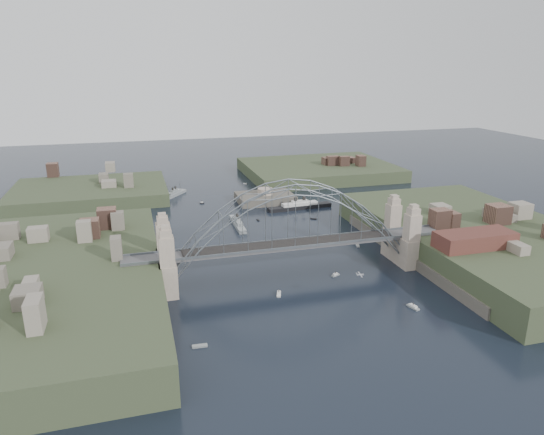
{
  "coord_description": "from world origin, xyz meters",
  "views": [
    {
      "loc": [
        -37.07,
        -112.08,
        52.23
      ],
      "look_at": [
        0.0,
        18.0,
        10.0
      ],
      "focal_mm": 32.53,
      "sensor_mm": 36.0,
      "label": 1
    }
  ],
  "objects_px": {
    "bridge": "(291,229)",
    "naval_cruiser_near": "(238,223)",
    "naval_cruiser_far": "(174,194)",
    "ocean_liner": "(300,206)",
    "wharf_shed": "(475,240)",
    "fort_island": "(265,202)"
  },
  "relations": [
    {
      "from": "bridge",
      "to": "naval_cruiser_near",
      "type": "xyz_separation_m",
      "value": [
        -4.96,
        42.93,
        -11.48
      ]
    },
    {
      "from": "naval_cruiser_near",
      "to": "naval_cruiser_far",
      "type": "height_order",
      "value": "naval_cruiser_near"
    },
    {
      "from": "bridge",
      "to": "naval_cruiser_near",
      "type": "height_order",
      "value": "bridge"
    },
    {
      "from": "ocean_liner",
      "to": "naval_cruiser_far",
      "type": "bearing_deg",
      "value": 143.84
    },
    {
      "from": "wharf_shed",
      "to": "naval_cruiser_far",
      "type": "height_order",
      "value": "wharf_shed"
    },
    {
      "from": "wharf_shed",
      "to": "naval_cruiser_far",
      "type": "relative_size",
      "value": 1.43
    },
    {
      "from": "fort_island",
      "to": "bridge",
      "type": "bearing_deg",
      "value": -99.73
    },
    {
      "from": "bridge",
      "to": "naval_cruiser_near",
      "type": "bearing_deg",
      "value": 96.58
    },
    {
      "from": "bridge",
      "to": "fort_island",
      "type": "distance_m",
      "value": 72.14
    },
    {
      "from": "wharf_shed",
      "to": "ocean_liner",
      "type": "bearing_deg",
      "value": 107.4
    },
    {
      "from": "bridge",
      "to": "fort_island",
      "type": "height_order",
      "value": "bridge"
    },
    {
      "from": "naval_cruiser_near",
      "to": "ocean_liner",
      "type": "bearing_deg",
      "value": 26.95
    },
    {
      "from": "naval_cruiser_near",
      "to": "ocean_liner",
      "type": "height_order",
      "value": "ocean_liner"
    },
    {
      "from": "naval_cruiser_far",
      "to": "ocean_liner",
      "type": "relative_size",
      "value": 0.55
    },
    {
      "from": "bridge",
      "to": "ocean_liner",
      "type": "distance_m",
      "value": 61.72
    },
    {
      "from": "bridge",
      "to": "fort_island",
      "type": "xyz_separation_m",
      "value": [
        12.0,
        70.0,
        -12.66
      ]
    },
    {
      "from": "bridge",
      "to": "ocean_liner",
      "type": "xyz_separation_m",
      "value": [
        21.89,
        56.58,
        -11.37
      ]
    },
    {
      "from": "bridge",
      "to": "naval_cruiser_near",
      "type": "distance_m",
      "value": 44.72
    },
    {
      "from": "fort_island",
      "to": "wharf_shed",
      "type": "relative_size",
      "value": 1.1
    },
    {
      "from": "wharf_shed",
      "to": "ocean_liner",
      "type": "height_order",
      "value": "wharf_shed"
    },
    {
      "from": "wharf_shed",
      "to": "ocean_liner",
      "type": "xyz_separation_m",
      "value": [
        -22.11,
        70.58,
        -9.04
      ]
    },
    {
      "from": "fort_island",
      "to": "ocean_liner",
      "type": "xyz_separation_m",
      "value": [
        9.89,
        -13.42,
        1.3
      ]
    }
  ]
}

